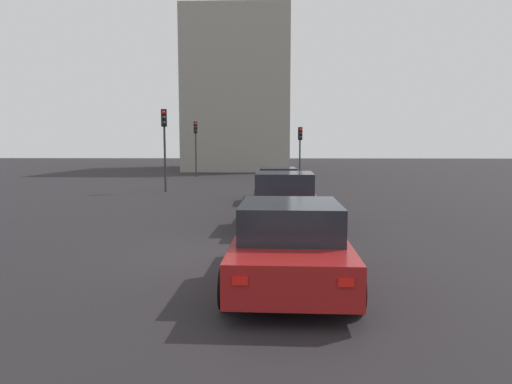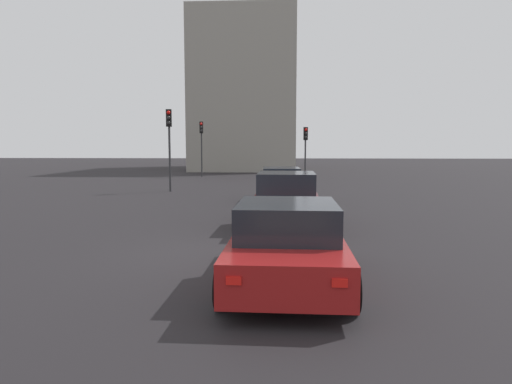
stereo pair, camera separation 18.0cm
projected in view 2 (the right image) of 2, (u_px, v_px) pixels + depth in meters
name	position (u px, v px, depth m)	size (l,w,h in m)	color
ground_plane	(210.00, 259.00, 9.95)	(160.00, 160.00, 0.20)	black
car_grey_left_lead	(281.00, 185.00, 19.51)	(4.81, 2.05, 1.49)	slate
car_maroon_left_second	(286.00, 201.00, 13.44)	(4.53, 2.18, 1.63)	#510F16
car_red_left_third	(287.00, 244.00, 7.78)	(4.35, 2.16, 1.46)	maroon
traffic_light_near_left	(169.00, 133.00, 23.52)	(0.33, 0.30, 4.32)	#2D2D30
traffic_light_near_right	(306.00, 142.00, 31.34)	(0.33, 0.30, 3.73)	#2D2D30
traffic_light_far_left	(201.00, 137.00, 35.04)	(0.33, 0.30, 4.31)	#2D2D30
building_facade_left	(246.00, 97.00, 47.56)	(14.45, 10.09, 15.24)	gray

